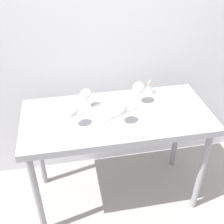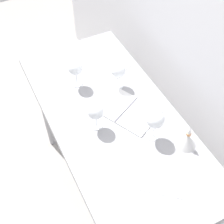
{
  "view_description": "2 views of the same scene",
  "coord_description": "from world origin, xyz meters",
  "px_view_note": "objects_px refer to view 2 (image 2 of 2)",
  "views": [
    {
      "loc": [
        -0.35,
        -1.66,
        2.11
      ],
      "look_at": [
        -0.04,
        -0.05,
        0.95
      ],
      "focal_mm": 45.18,
      "sensor_mm": 36.0,
      "label": 1
    },
    {
      "loc": [
        0.95,
        -0.49,
        2.22
      ],
      "look_at": [
        0.02,
        -0.03,
        0.98
      ],
      "focal_mm": 50.76,
      "sensor_mm": 36.0,
      "label": 2
    }
  ],
  "objects_px": {
    "wine_glass_far_left": "(118,71)",
    "tasting_sheet_lower": "(108,67)",
    "wine_glass_far_right": "(155,120)",
    "wine_glass_near_left": "(75,68)",
    "open_notebook": "(126,110)",
    "wine_glass_near_center": "(96,111)",
    "decanter_funnel": "(187,140)",
    "tasting_sheet_upper": "(162,176)"
  },
  "relations": [
    {
      "from": "wine_glass_near_center",
      "to": "wine_glass_near_left",
      "type": "bearing_deg",
      "value": 175.4
    },
    {
      "from": "tasting_sheet_lower",
      "to": "decanter_funnel",
      "type": "relative_size",
      "value": 1.68
    },
    {
      "from": "wine_glass_far_left",
      "to": "wine_glass_far_right",
      "type": "bearing_deg",
      "value": -0.94
    },
    {
      "from": "wine_glass_far_left",
      "to": "tasting_sheet_upper",
      "type": "height_order",
      "value": "wine_glass_far_left"
    },
    {
      "from": "open_notebook",
      "to": "tasting_sheet_upper",
      "type": "distance_m",
      "value": 0.43
    },
    {
      "from": "wine_glass_near_left",
      "to": "open_notebook",
      "type": "height_order",
      "value": "wine_glass_near_left"
    },
    {
      "from": "wine_glass_near_left",
      "to": "decanter_funnel",
      "type": "height_order",
      "value": "wine_glass_near_left"
    },
    {
      "from": "decanter_funnel",
      "to": "wine_glass_near_center",
      "type": "bearing_deg",
      "value": -131.31
    },
    {
      "from": "wine_glass_far_right",
      "to": "tasting_sheet_lower",
      "type": "distance_m",
      "value": 0.58
    },
    {
      "from": "wine_glass_far_left",
      "to": "tasting_sheet_lower",
      "type": "relative_size",
      "value": 0.68
    },
    {
      "from": "open_notebook",
      "to": "decanter_funnel",
      "type": "bearing_deg",
      "value": -1.28
    },
    {
      "from": "wine_glass_near_left",
      "to": "wine_glass_far_left",
      "type": "bearing_deg",
      "value": 61.13
    },
    {
      "from": "wine_glass_far_right",
      "to": "tasting_sheet_lower",
      "type": "bearing_deg",
      "value": 177.4
    },
    {
      "from": "tasting_sheet_lower",
      "to": "tasting_sheet_upper",
      "type": "bearing_deg",
      "value": -29.22
    },
    {
      "from": "open_notebook",
      "to": "decanter_funnel",
      "type": "xyz_separation_m",
      "value": [
        0.33,
        0.16,
        0.04
      ]
    },
    {
      "from": "wine_glass_near_left",
      "to": "wine_glass_far_left",
      "type": "xyz_separation_m",
      "value": [
        0.12,
        0.21,
        -0.01
      ]
    },
    {
      "from": "wine_glass_near_left",
      "to": "decanter_funnel",
      "type": "relative_size",
      "value": 1.22
    },
    {
      "from": "tasting_sheet_upper",
      "to": "wine_glass_near_center",
      "type": "bearing_deg",
      "value": -120.33
    },
    {
      "from": "open_notebook",
      "to": "wine_glass_far_right",
      "type": "bearing_deg",
      "value": -16.16
    },
    {
      "from": "wine_glass_near_center",
      "to": "decanter_funnel",
      "type": "bearing_deg",
      "value": 48.69
    },
    {
      "from": "wine_glass_far_right",
      "to": "decanter_funnel",
      "type": "distance_m",
      "value": 0.19
    },
    {
      "from": "tasting_sheet_upper",
      "to": "tasting_sheet_lower",
      "type": "bearing_deg",
      "value": -148.33
    },
    {
      "from": "wine_glass_far_right",
      "to": "decanter_funnel",
      "type": "xyz_separation_m",
      "value": [
        0.12,
        0.12,
        -0.08
      ]
    },
    {
      "from": "wine_glass_far_right",
      "to": "wine_glass_near_center",
      "type": "relative_size",
      "value": 1.08
    },
    {
      "from": "wine_glass_near_left",
      "to": "open_notebook",
      "type": "xyz_separation_m",
      "value": [
        0.31,
        0.16,
        -0.12
      ]
    },
    {
      "from": "decanter_funnel",
      "to": "tasting_sheet_upper",
      "type": "bearing_deg",
      "value": -64.56
    },
    {
      "from": "decanter_funnel",
      "to": "wine_glass_near_left",
      "type": "bearing_deg",
      "value": -153.24
    },
    {
      "from": "open_notebook",
      "to": "decanter_funnel",
      "type": "relative_size",
      "value": 2.81
    },
    {
      "from": "wine_glass_far_left",
      "to": "decanter_funnel",
      "type": "relative_size",
      "value": 1.14
    },
    {
      "from": "wine_glass_far_left",
      "to": "decanter_funnel",
      "type": "bearing_deg",
      "value": 12.12
    },
    {
      "from": "wine_glass_far_right",
      "to": "tasting_sheet_lower",
      "type": "relative_size",
      "value": 0.77
    },
    {
      "from": "open_notebook",
      "to": "tasting_sheet_lower",
      "type": "height_order",
      "value": "open_notebook"
    },
    {
      "from": "tasting_sheet_upper",
      "to": "decanter_funnel",
      "type": "xyz_separation_m",
      "value": [
        -0.1,
        0.2,
        0.04
      ]
    },
    {
      "from": "wine_glass_near_center",
      "to": "tasting_sheet_upper",
      "type": "relative_size",
      "value": 0.75
    },
    {
      "from": "wine_glass_near_left",
      "to": "wine_glass_far_right",
      "type": "relative_size",
      "value": 0.94
    },
    {
      "from": "open_notebook",
      "to": "tasting_sheet_lower",
      "type": "relative_size",
      "value": 1.67
    },
    {
      "from": "decanter_funnel",
      "to": "tasting_sheet_lower",
      "type": "bearing_deg",
      "value": -172.29
    },
    {
      "from": "wine_glass_near_center",
      "to": "tasting_sheet_upper",
      "type": "xyz_separation_m",
      "value": [
        0.4,
        0.15,
        -0.12
      ]
    },
    {
      "from": "wine_glass_near_left",
      "to": "tasting_sheet_lower",
      "type": "bearing_deg",
      "value": 102.31
    },
    {
      "from": "wine_glass_near_left",
      "to": "decanter_funnel",
      "type": "xyz_separation_m",
      "value": [
        0.64,
        0.32,
        -0.08
      ]
    },
    {
      "from": "wine_glass_near_center",
      "to": "tasting_sheet_lower",
      "type": "height_order",
      "value": "wine_glass_near_center"
    },
    {
      "from": "tasting_sheet_lower",
      "to": "wine_glass_far_right",
      "type": "bearing_deg",
      "value": -23.99
    }
  ]
}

